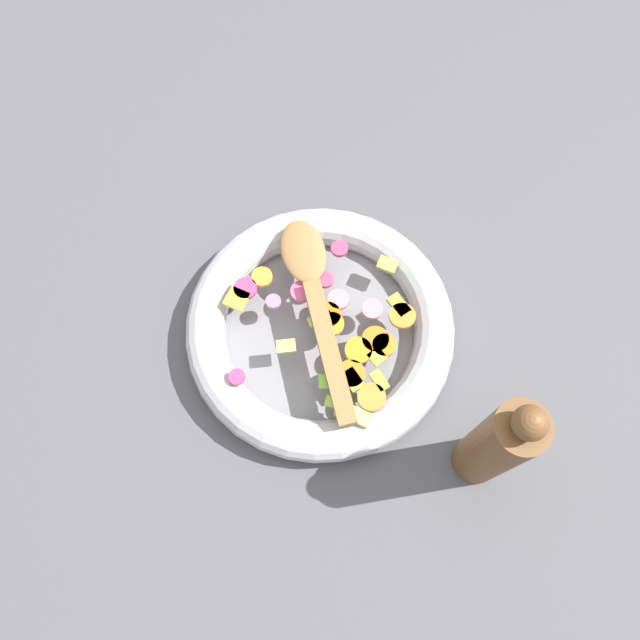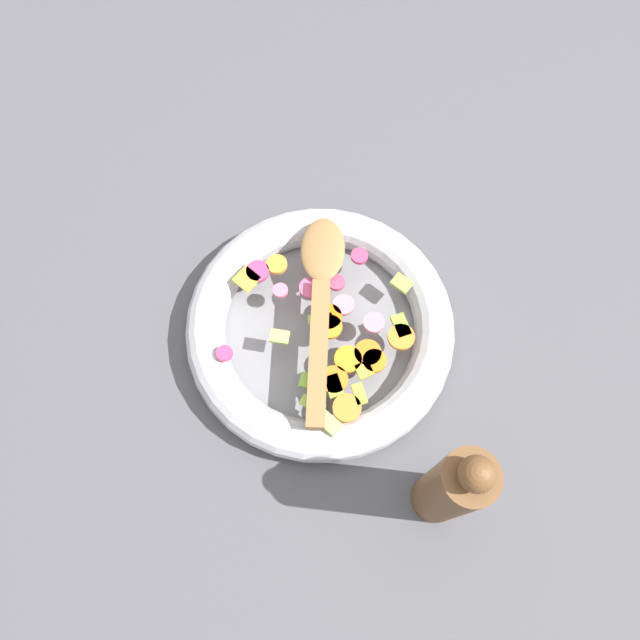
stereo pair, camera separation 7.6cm
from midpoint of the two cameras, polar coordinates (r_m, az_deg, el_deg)
name	(u,v)px [view 2 (the right image)]	position (r m, az deg, el deg)	size (l,w,h in m)	color
ground_plane	(320,334)	(0.81, 2.68, -1.63)	(4.00, 4.00, 0.00)	#4C4C51
skillet	(320,328)	(0.79, 2.75, -1.09)	(0.34, 0.34, 0.05)	slate
chopped_vegetables	(334,336)	(0.75, 4.12, -1.83)	(0.26, 0.25, 0.01)	orange
wooden_spoon	(321,293)	(0.76, 2.93, 2.10)	(0.12, 0.27, 0.01)	olive
pepper_mill	(452,488)	(0.68, 15.21, -15.08)	(0.06, 0.06, 0.23)	brown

